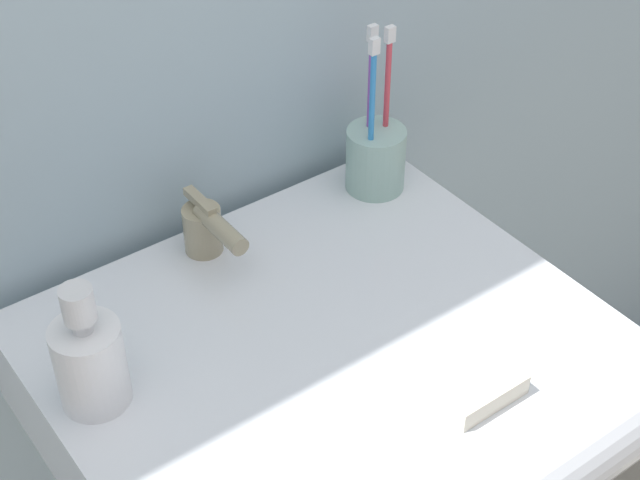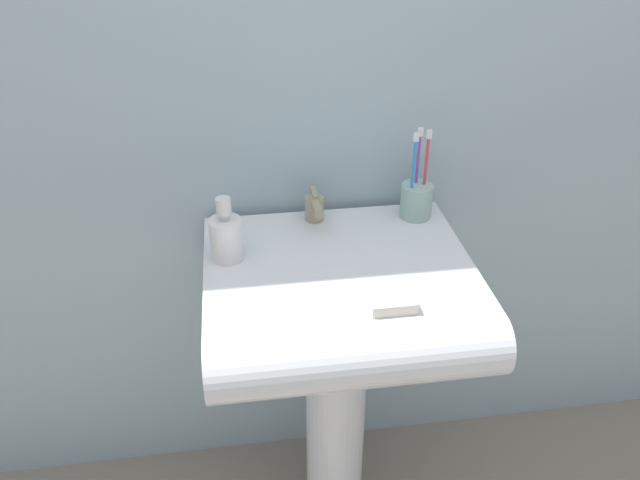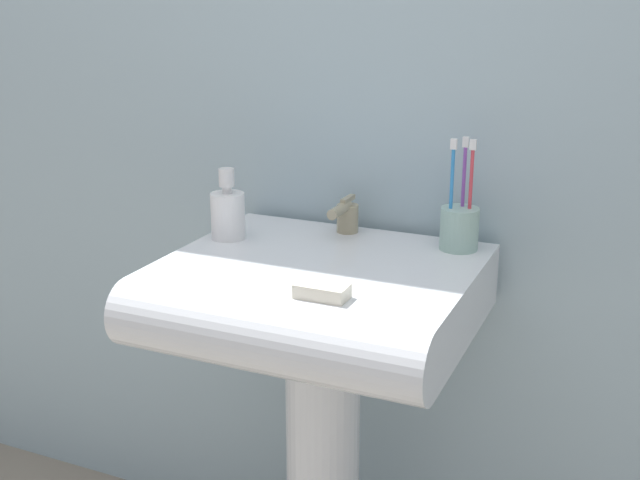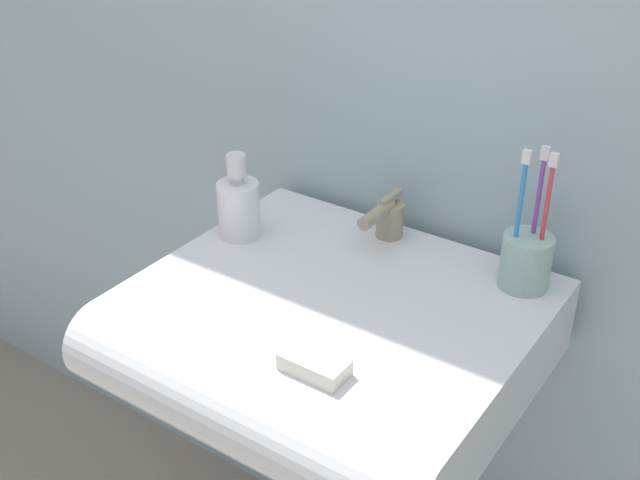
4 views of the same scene
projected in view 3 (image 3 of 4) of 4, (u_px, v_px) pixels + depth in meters
The scene contains 7 objects.
wall_back at pixel (377, 54), 1.65m from camera, with size 5.00×0.05×2.40m, color #9EB7C1.
sink_pedestal at pixel (323, 479), 1.66m from camera, with size 0.15×0.15×0.71m, color white.
sink_basin at pixel (312, 299), 1.49m from camera, with size 0.57×0.53×0.12m.
faucet at pixel (346, 216), 1.67m from camera, with size 0.05×0.11×0.08m.
toothbrush_cup at pixel (459, 226), 1.57m from camera, with size 0.08×0.08×0.22m.
soap_bottle at pixel (228, 213), 1.63m from camera, with size 0.07×0.07×0.15m.
bar_soap at pixel (322, 291), 1.33m from camera, with size 0.09×0.05×0.02m, color silver.
Camera 3 is at (0.57, -1.32, 1.33)m, focal length 45.00 mm.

